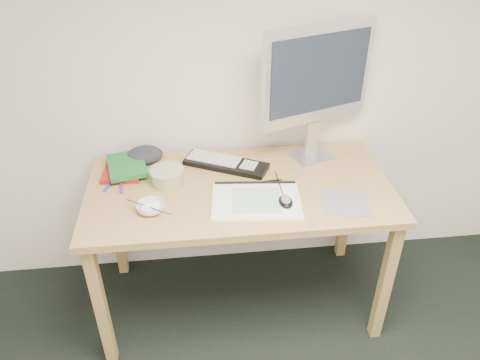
% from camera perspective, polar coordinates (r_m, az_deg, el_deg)
% --- Properties ---
extents(room_shell, '(3.60, 3.60, 3.60)m').
position_cam_1_polar(room_shell, '(0.60, 25.14, -12.88)').
color(room_shell, silver).
rests_on(room_shell, ground).
extents(desk, '(1.40, 0.70, 0.75)m').
position_cam_1_polar(desk, '(2.20, -0.03, -2.54)').
color(desk, tan).
rests_on(desk, ground).
extents(mousepad, '(0.24, 0.22, 0.00)m').
position_cam_1_polar(mousepad, '(2.09, 12.75, -2.73)').
color(mousepad, slate).
rests_on(mousepad, desk).
extents(sketchpad, '(0.41, 0.31, 0.01)m').
position_cam_1_polar(sketchpad, '(2.05, 1.99, -2.59)').
color(sketchpad, white).
rests_on(sketchpad, desk).
extents(keyboard, '(0.43, 0.30, 0.02)m').
position_cam_1_polar(keyboard, '(2.29, -1.71, 1.95)').
color(keyboard, black).
rests_on(keyboard, desk).
extents(monitor, '(0.55, 0.23, 0.66)m').
position_cam_1_polar(monitor, '(2.23, 9.39, 12.10)').
color(monitor, silver).
rests_on(monitor, desk).
extents(mouse, '(0.06, 0.10, 0.03)m').
position_cam_1_polar(mouse, '(2.03, 5.60, -2.40)').
color(mouse, black).
rests_on(mouse, sketchpad).
extents(rice_bowl, '(0.14, 0.14, 0.04)m').
position_cam_1_polar(rice_bowl, '(2.02, -10.82, -3.32)').
color(rice_bowl, silver).
rests_on(rice_bowl, desk).
extents(chopsticks, '(0.20, 0.14, 0.02)m').
position_cam_1_polar(chopsticks, '(1.99, -11.14, -3.22)').
color(chopsticks, '#BABABC').
rests_on(chopsticks, rice_bowl).
extents(fruit_tub, '(0.19, 0.19, 0.08)m').
position_cam_1_polar(fruit_tub, '(2.17, -8.87, 0.44)').
color(fruit_tub, '#D7C04B').
rests_on(fruit_tub, desk).
extents(book_red, '(0.20, 0.25, 0.02)m').
position_cam_1_polar(book_red, '(2.32, -13.99, 1.36)').
color(book_red, maroon).
rests_on(book_red, desk).
extents(book_green, '(0.22, 0.27, 0.02)m').
position_cam_1_polar(book_green, '(2.30, -13.63, 1.73)').
color(book_green, '#19662A').
rests_on(book_green, book_red).
extents(cloth_lump, '(0.18, 0.16, 0.06)m').
position_cam_1_polar(cloth_lump, '(2.38, -11.57, 3.00)').
color(cloth_lump, '#23262A').
rests_on(cloth_lump, desk).
extents(pencil_pink, '(0.19, 0.03, 0.01)m').
position_cam_1_polar(pencil_pink, '(2.16, 0.65, -0.39)').
color(pencil_pink, '#CD6683').
rests_on(pencil_pink, desk).
extents(pencil_tan, '(0.16, 0.09, 0.01)m').
position_cam_1_polar(pencil_tan, '(2.21, 1.41, 0.41)').
color(pencil_tan, tan).
rests_on(pencil_tan, desk).
extents(pencil_black, '(0.16, 0.01, 0.01)m').
position_cam_1_polar(pencil_black, '(2.18, 3.06, -0.13)').
color(pencil_black, black).
rests_on(pencil_black, desk).
extents(marker_blue, '(0.06, 0.13, 0.01)m').
position_cam_1_polar(marker_blue, '(2.24, -15.51, -0.34)').
color(marker_blue, '#213AB5').
rests_on(marker_blue, desk).
extents(marker_orange, '(0.02, 0.13, 0.01)m').
position_cam_1_polar(marker_orange, '(2.26, -14.00, 0.22)').
color(marker_orange, '#C17A16').
rests_on(marker_orange, desk).
extents(marker_purple, '(0.02, 0.14, 0.01)m').
position_cam_1_polar(marker_purple, '(2.22, -14.22, -0.51)').
color(marker_purple, '#69258A').
rests_on(marker_purple, desk).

